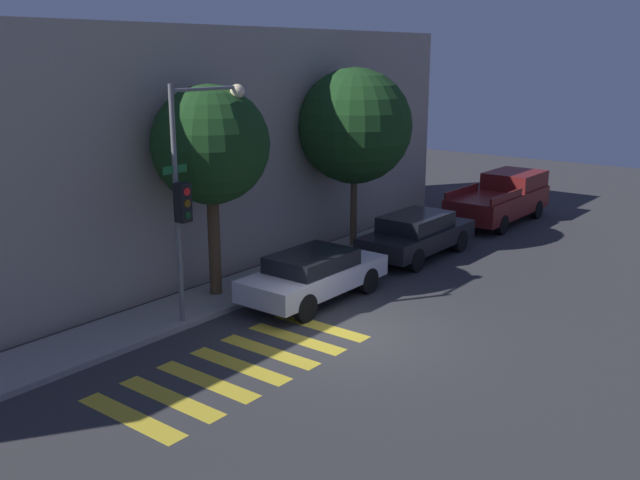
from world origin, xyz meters
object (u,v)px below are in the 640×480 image
(sedan_middle, at_px, (417,234))
(pickup_truck, at_px, (502,198))
(tree_near_corner, at_px, (210,146))
(tree_midblock, at_px, (355,126))
(sedan_near_corner, at_px, (314,274))
(traffic_light_pole, at_px, (194,174))

(sedan_middle, distance_m, pickup_truck, 6.40)
(tree_near_corner, bearing_deg, tree_midblock, 0.00)
(sedan_near_corner, xyz_separation_m, sedan_middle, (5.27, 0.00, 0.03))
(tree_near_corner, height_order, tree_midblock, tree_midblock)
(traffic_light_pole, xyz_separation_m, pickup_truck, (14.54, -1.27, -2.72))
(sedan_middle, relative_size, pickup_truck, 0.87)
(sedan_near_corner, distance_m, tree_midblock, 6.27)
(tree_midblock, bearing_deg, traffic_light_pole, -173.32)
(sedan_middle, xyz_separation_m, tree_near_corner, (-6.73, 2.18, 3.31))
(sedan_near_corner, height_order, pickup_truck, pickup_truck)
(tree_midblock, bearing_deg, sedan_near_corner, -155.81)
(sedan_middle, xyz_separation_m, tree_midblock, (-0.43, 2.18, 3.31))
(traffic_light_pole, bearing_deg, pickup_truck, -5.00)
(traffic_light_pole, distance_m, tree_near_corner, 1.73)
(sedan_near_corner, xyz_separation_m, tree_near_corner, (-1.46, 2.18, 3.34))
(traffic_light_pole, relative_size, sedan_middle, 1.25)
(traffic_light_pole, height_order, tree_midblock, tree_midblock)
(tree_near_corner, distance_m, tree_midblock, 6.30)
(tree_near_corner, bearing_deg, sedan_near_corner, -56.17)
(traffic_light_pole, height_order, sedan_near_corner, traffic_light_pole)
(sedan_near_corner, relative_size, tree_near_corner, 0.78)
(sedan_middle, bearing_deg, pickup_truck, -0.00)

